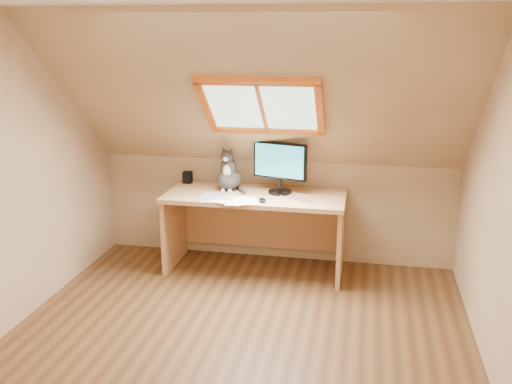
# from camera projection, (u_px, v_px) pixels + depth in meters

# --- Properties ---
(ground) EXTENTS (3.50, 3.50, 0.00)m
(ground) POSITION_uv_depth(u_px,v_px,m) (235.00, 344.00, 4.20)
(ground) COLOR brown
(ground) RESTS_ON ground
(room_shell) EXTENTS (3.52, 3.52, 2.41)m
(room_shell) POSITION_uv_depth(u_px,v_px,m) (230.00, 157.00, 3.73)
(room_shell) COLOR tan
(room_shell) RESTS_ON ground
(desk) EXTENTS (1.68, 0.73, 0.76)m
(desk) POSITION_uv_depth(u_px,v_px,m) (257.00, 215.00, 5.45)
(desk) COLOR tan
(desk) RESTS_ON ground
(monitor) EXTENTS (0.51, 0.22, 0.48)m
(monitor) POSITION_uv_depth(u_px,v_px,m) (280.00, 164.00, 5.26)
(monitor) COLOR black
(monitor) RESTS_ON desk
(cat) EXTENTS (0.23, 0.28, 0.43)m
(cat) POSITION_uv_depth(u_px,v_px,m) (229.00, 174.00, 5.41)
(cat) COLOR #3B3635
(cat) RESTS_ON desk
(desk_speaker) EXTENTS (0.09, 0.09, 0.12)m
(desk_speaker) POSITION_uv_depth(u_px,v_px,m) (188.00, 177.00, 5.68)
(desk_speaker) COLOR black
(desk_speaker) RESTS_ON desk
(graphics_tablet) EXTENTS (0.32, 0.24, 0.01)m
(graphics_tablet) POSITION_uv_depth(u_px,v_px,m) (218.00, 196.00, 5.20)
(graphics_tablet) COLOR #B2B2B7
(graphics_tablet) RESTS_ON desk
(mouse) EXTENTS (0.09, 0.12, 0.03)m
(mouse) POSITION_uv_depth(u_px,v_px,m) (262.00, 200.00, 5.06)
(mouse) COLOR black
(mouse) RESTS_ON desk
(papers) EXTENTS (0.35, 0.30, 0.01)m
(papers) POSITION_uv_depth(u_px,v_px,m) (237.00, 200.00, 5.10)
(papers) COLOR white
(papers) RESTS_ON desk
(cables) EXTENTS (0.51, 0.26, 0.01)m
(cables) POSITION_uv_depth(u_px,v_px,m) (291.00, 199.00, 5.14)
(cables) COLOR silver
(cables) RESTS_ON desk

